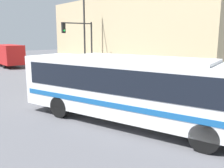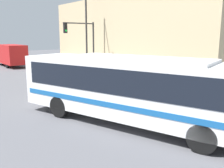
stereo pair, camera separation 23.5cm
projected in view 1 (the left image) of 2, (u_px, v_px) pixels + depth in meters
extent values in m
plane|color=#515156|center=(156.00, 123.00, 11.86)|extent=(120.00, 120.00, 0.00)
cube|color=#B7B2A8|center=(63.00, 68.00, 30.65)|extent=(2.60, 70.00, 0.17)
cube|color=tan|center=(131.00, 36.00, 26.77)|extent=(6.00, 22.77, 7.99)
cube|color=white|center=(137.00, 88.00, 11.30)|extent=(6.13, 12.29, 2.56)
cube|color=black|center=(137.00, 78.00, 11.21)|extent=(5.88, 11.38, 1.09)
cube|color=#19599E|center=(136.00, 100.00, 11.41)|extent=(6.02, 11.84, 0.24)
cube|color=silver|center=(137.00, 59.00, 11.05)|extent=(4.28, 7.05, 0.16)
cylinder|color=black|center=(88.00, 98.00, 14.49)|extent=(0.60, 1.12, 1.09)
cylinder|color=black|center=(60.00, 107.00, 12.59)|extent=(0.60, 1.12, 1.09)
cylinder|color=black|center=(217.00, 120.00, 10.70)|extent=(0.60, 1.12, 1.09)
cylinder|color=black|center=(204.00, 138.00, 8.80)|extent=(0.60, 1.12, 1.09)
cube|color=#B21919|center=(9.00, 54.00, 32.44)|extent=(2.30, 5.69, 2.42)
cube|color=#262628|center=(0.00, 55.00, 35.52)|extent=(2.18, 2.21, 1.70)
cylinder|color=black|center=(4.00, 65.00, 31.25)|extent=(0.25, 0.90, 0.90)
cylinder|color=#999999|center=(154.00, 85.00, 18.45)|extent=(0.26, 0.26, 0.58)
sphere|color=#999999|center=(154.00, 81.00, 18.38)|extent=(0.25, 0.25, 0.25)
cylinder|color=#999999|center=(155.00, 85.00, 18.34)|extent=(0.12, 0.15, 0.12)
cylinder|color=#2D2D2D|center=(92.00, 49.00, 24.38)|extent=(0.16, 0.16, 5.17)
cylinder|color=#2D2D2D|center=(77.00, 23.00, 22.92)|extent=(3.20, 0.11, 0.11)
cube|color=black|center=(63.00, 28.00, 22.14)|extent=(0.30, 0.24, 0.90)
sphere|color=#19D83F|center=(64.00, 31.00, 22.08)|extent=(0.18, 0.18, 0.18)
cylinder|color=#2D2D2D|center=(84.00, 33.00, 25.20)|extent=(0.18, 0.18, 8.34)
cylinder|color=#23283D|center=(167.00, 82.00, 18.81)|extent=(0.28, 0.28, 0.87)
cylinder|color=#2659A5|center=(168.00, 72.00, 18.66)|extent=(0.34, 0.34, 0.72)
sphere|color=tan|center=(168.00, 66.00, 18.57)|extent=(0.23, 0.23, 0.23)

